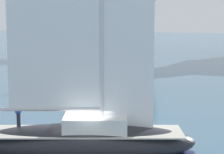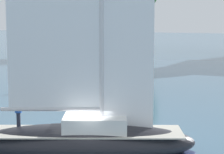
% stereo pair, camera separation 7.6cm
% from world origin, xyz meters
% --- Properties ---
extents(sailboat_main, '(11.25, 7.78, 15.18)m').
position_xyz_m(sailboat_main, '(0.02, 0.01, 1.18)').
color(sailboat_main, '#232328').
rests_on(sailboat_main, ground).
extents(channel_buoy, '(0.95, 0.95, 1.75)m').
position_xyz_m(channel_buoy, '(-15.43, 15.24, 0.69)').
color(channel_buoy, yellow).
rests_on(channel_buoy, ground).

